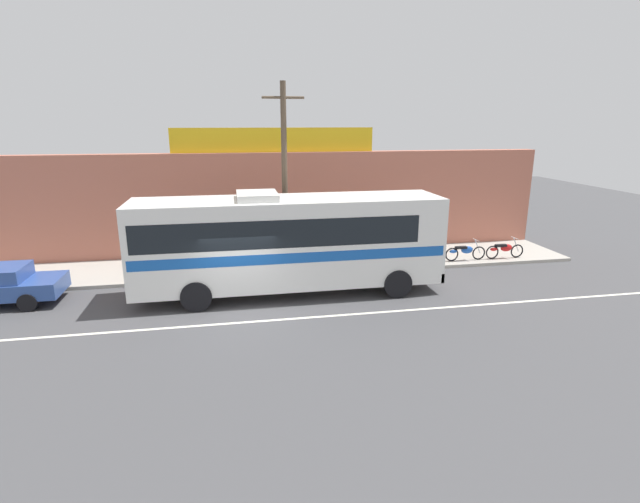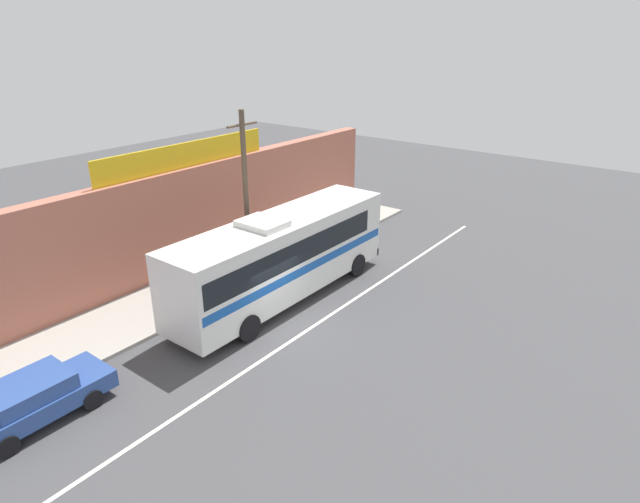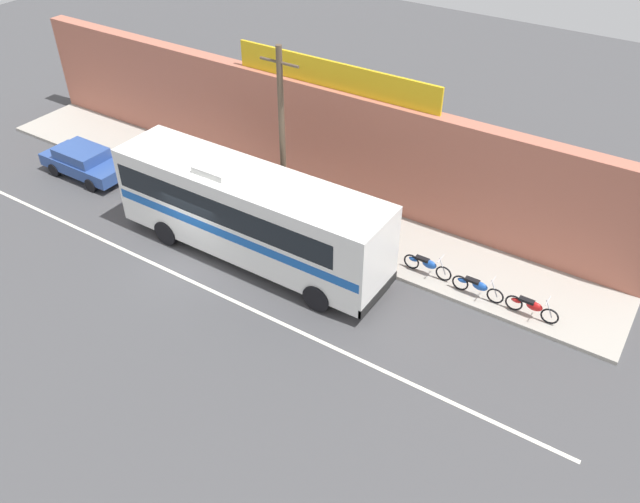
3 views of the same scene
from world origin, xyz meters
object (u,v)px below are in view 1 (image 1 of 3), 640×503
(motorcycle_black, at_px, (465,251))
(motorcycle_red, at_px, (421,253))
(utility_pole, at_px, (285,178))
(pedestrian_far_right, at_px, (226,246))
(motorcycle_green, at_px, (504,249))
(intercity_bus, at_px, (287,239))

(motorcycle_black, distance_m, motorcycle_red, 2.01)
(utility_pole, xyz_separation_m, pedestrian_far_right, (-2.44, 1.26, -2.96))
(utility_pole, bearing_deg, pedestrian_far_right, 152.72)
(motorcycle_green, distance_m, motorcycle_red, 3.94)
(utility_pole, distance_m, motorcycle_red, 6.98)
(utility_pole, distance_m, pedestrian_far_right, 4.03)
(motorcycle_red, bearing_deg, motorcycle_black, -4.47)
(motorcycle_green, relative_size, motorcycle_black, 0.97)
(intercity_bus, relative_size, pedestrian_far_right, 6.92)
(motorcycle_green, xyz_separation_m, pedestrian_far_right, (-12.43, 1.00, 0.50))
(utility_pole, height_order, motorcycle_green, utility_pole)
(intercity_bus, bearing_deg, motorcycle_black, 15.61)
(utility_pole, relative_size, motorcycle_green, 4.05)
(pedestrian_far_right, bearing_deg, motorcycle_red, -5.69)
(motorcycle_red, bearing_deg, motorcycle_green, -2.20)
(utility_pole, height_order, pedestrian_far_right, utility_pole)
(utility_pole, bearing_deg, motorcycle_black, 1.81)
(utility_pole, relative_size, motorcycle_black, 3.91)
(motorcycle_green, distance_m, motorcycle_black, 1.93)
(pedestrian_far_right, bearing_deg, intercity_bus, -55.70)
(intercity_bus, height_order, motorcycle_red, intercity_bus)
(motorcycle_green, xyz_separation_m, motorcycle_black, (-1.93, -0.01, 0.00))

